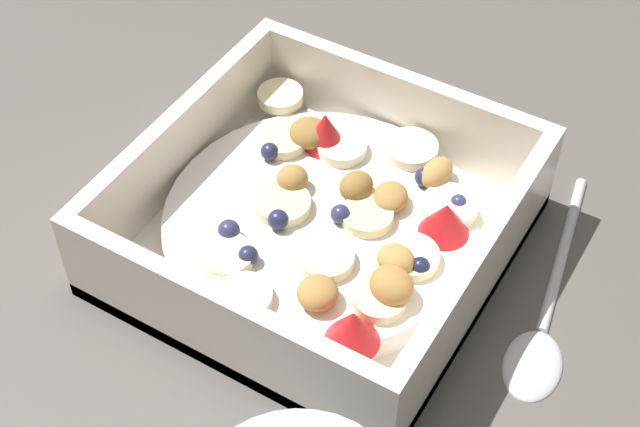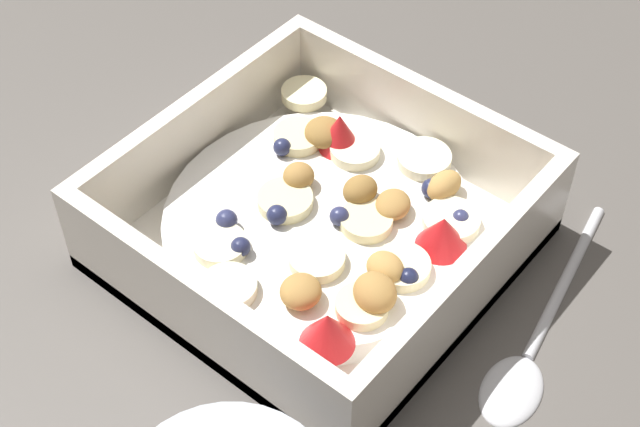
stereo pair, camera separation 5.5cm
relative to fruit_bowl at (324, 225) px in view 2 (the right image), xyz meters
The scene contains 3 objects.
ground_plane 0.03m from the fruit_bowl, 30.67° to the right, with size 2.40×2.40×0.00m, color #56514C.
fruit_bowl is the anchor object (origin of this frame).
spoon 0.14m from the fruit_bowl, behind, with size 0.05×0.17×0.01m.
Camera 2 is at (-0.26, 0.30, 0.44)m, focal length 53.91 mm.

